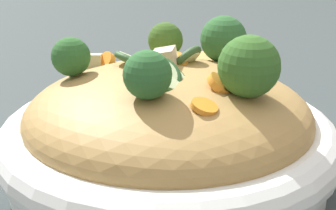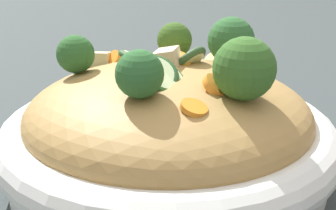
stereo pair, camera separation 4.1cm
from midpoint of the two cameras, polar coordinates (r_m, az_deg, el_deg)
name	(u,v)px [view 1 (the left image)]	position (r m, az deg, el deg)	size (l,w,h in m)	color
ground_plane	(168,173)	(0.44, -2.70, -8.59)	(3.00, 3.00, 0.00)	#363F40
serving_bowl	(168,144)	(0.42, -2.77, -4.94)	(0.31, 0.31, 0.06)	white
noodle_heap	(168,113)	(0.41, -2.85, -1.07)	(0.26, 0.26, 0.08)	#AF884B
broccoli_florets	(193,55)	(0.41, 0.21, 6.25)	(0.20, 0.22, 0.06)	#93B077
carrot_coins	(180,69)	(0.42, -1.26, 4.48)	(0.18, 0.16, 0.03)	orange
zucchini_slices	(159,70)	(0.39, -4.09, 4.28)	(0.12, 0.10, 0.03)	beige
chicken_chunks	(123,62)	(0.44, -8.32, 5.24)	(0.04, 0.12, 0.04)	beige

